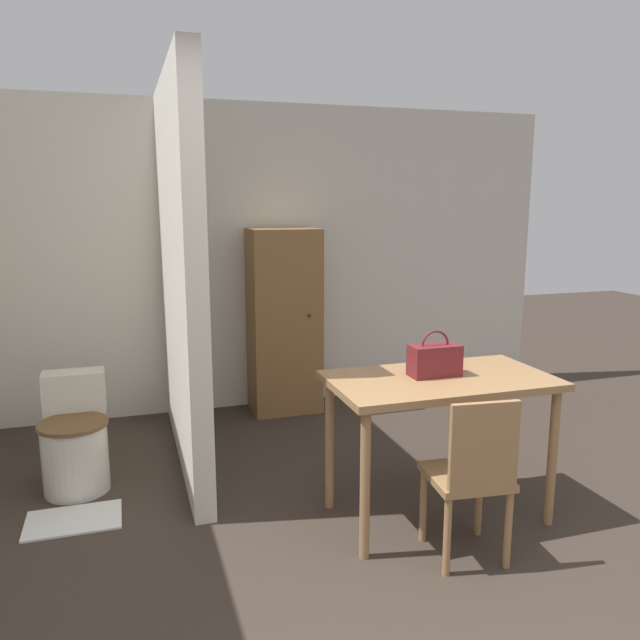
{
  "coord_description": "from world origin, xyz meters",
  "views": [
    {
      "loc": [
        -1.08,
        -1.72,
        1.73
      ],
      "look_at": [
        -0.03,
        1.58,
        1.06
      ],
      "focal_mm": 35.0,
      "sensor_mm": 36.0,
      "label": 1
    }
  ],
  "objects": [
    {
      "name": "partition_wall",
      "position": [
        -0.72,
        2.4,
        1.25
      ],
      "size": [
        0.12,
        1.92,
        2.5
      ],
      "color": "beige",
      "rests_on": "ground_plane"
    },
    {
      "name": "toilet",
      "position": [
        -1.41,
        2.13,
        0.29
      ],
      "size": [
        0.4,
        0.55,
        0.68
      ],
      "color": "silver",
      "rests_on": "ground_plane"
    },
    {
      "name": "handbag",
      "position": [
        0.49,
        1.18,
        0.89
      ],
      "size": [
        0.27,
        0.13,
        0.25
      ],
      "color": "maroon",
      "rests_on": "dining_table"
    },
    {
      "name": "dining_table",
      "position": [
        0.51,
        1.15,
        0.7
      ],
      "size": [
        1.19,
        0.66,
        0.8
      ],
      "color": "#997047",
      "rests_on": "ground_plane"
    },
    {
      "name": "wooden_cabinet",
      "position": [
        0.16,
        3.14,
        0.75
      ],
      "size": [
        0.56,
        0.41,
        1.51
      ],
      "color": "brown",
      "rests_on": "ground_plane"
    },
    {
      "name": "wooden_chair",
      "position": [
        0.45,
        0.7,
        0.45
      ],
      "size": [
        0.4,
        0.4,
        0.84
      ],
      "rotation": [
        0.0,
        0.0,
        -0.1
      ],
      "color": "#997047",
      "rests_on": "ground_plane"
    },
    {
      "name": "bath_mat",
      "position": [
        -1.41,
        1.69,
        0.01
      ],
      "size": [
        0.5,
        0.33,
        0.01
      ],
      "color": "silver",
      "rests_on": "ground_plane"
    },
    {
      "name": "wall_back",
      "position": [
        0.0,
        3.42,
        1.25
      ],
      "size": [
        5.21,
        0.12,
        2.5
      ],
      "color": "beige",
      "rests_on": "ground_plane"
    }
  ]
}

